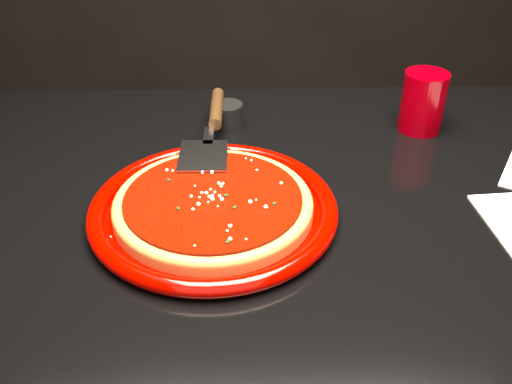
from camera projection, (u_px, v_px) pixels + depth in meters
table at (289, 367)px, 1.04m from camera, size 1.20×0.80×0.75m
plate at (213, 209)px, 0.79m from camera, size 0.45×0.45×0.03m
pizza_crust at (213, 207)px, 0.79m from camera, size 0.36×0.36×0.01m
pizza_crust_rim at (213, 202)px, 0.79m from camera, size 0.36×0.36×0.02m
pizza_sauce at (213, 200)px, 0.78m from camera, size 0.32×0.32×0.01m
parmesan_dusting at (213, 195)px, 0.78m from camera, size 0.24×0.24×0.01m
basil_flecks at (213, 196)px, 0.78m from camera, size 0.22×0.22×0.00m
pizza_server at (212, 128)px, 0.93m from camera, size 0.09×0.31×0.02m
cup at (423, 102)px, 0.99m from camera, size 0.09×0.09×0.11m
ramekin at (227, 115)px, 1.02m from camera, size 0.06×0.06×0.04m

